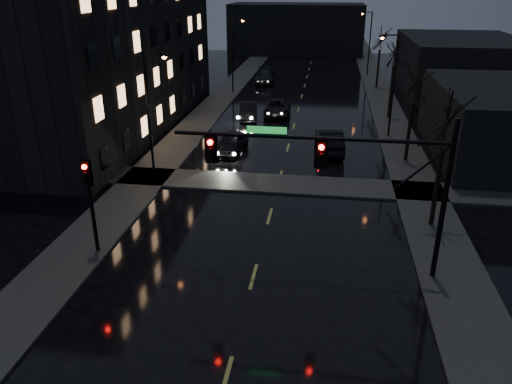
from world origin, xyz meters
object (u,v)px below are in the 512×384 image
(lead_car, at_px, (329,141))
(oncoming_car_d, at_px, (265,77))
(oncoming_car_a, at_px, (232,143))
(oncoming_car_b, at_px, (248,111))
(oncoming_car_c, at_px, (278,107))

(lead_car, bearing_deg, oncoming_car_d, -78.47)
(oncoming_car_a, distance_m, oncoming_car_d, 26.61)
(oncoming_car_b, distance_m, oncoming_car_d, 16.87)
(oncoming_car_a, xyz_separation_m, oncoming_car_c, (2.22, 11.40, -0.04))
(oncoming_car_c, bearing_deg, oncoming_car_a, -104.40)
(oncoming_car_d, distance_m, lead_car, 26.63)
(oncoming_car_b, relative_size, lead_car, 0.86)
(oncoming_car_c, bearing_deg, oncoming_car_b, -149.75)
(oncoming_car_d, bearing_deg, oncoming_car_b, -92.52)
(oncoming_car_b, height_order, lead_car, lead_car)
(oncoming_car_b, distance_m, oncoming_car_c, 3.00)
(oncoming_car_b, relative_size, oncoming_car_d, 0.79)
(oncoming_car_a, xyz_separation_m, oncoming_car_d, (-0.89, 26.60, 0.05))
(oncoming_car_d, height_order, lead_car, lead_car)
(oncoming_car_c, relative_size, oncoming_car_d, 0.93)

